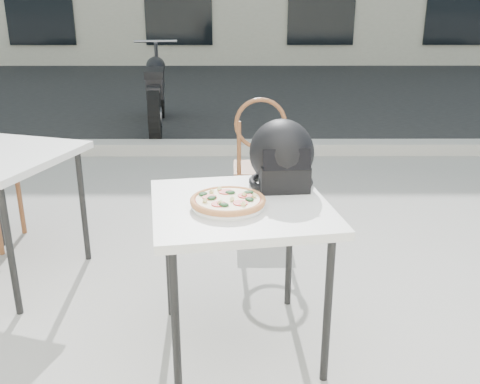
{
  "coord_description": "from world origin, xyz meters",
  "views": [
    {
      "loc": [
        -0.29,
        -2.42,
        1.51
      ],
      "look_at": [
        -0.28,
        -0.31,
        0.75
      ],
      "focal_mm": 40.0,
      "sensor_mm": 36.0,
      "label": 1
    }
  ],
  "objects_px": {
    "pizza": "(228,200)",
    "cafe_chair_main": "(259,155)",
    "cafe_table_main": "(240,217)",
    "helmet": "(282,157)",
    "plate": "(228,205)",
    "motorcycle": "(157,92)"
  },
  "relations": [
    {
      "from": "motorcycle",
      "to": "cafe_chair_main",
      "type": "bearing_deg",
      "value": -75.58
    },
    {
      "from": "plate",
      "to": "helmet",
      "type": "bearing_deg",
      "value": 49.57
    },
    {
      "from": "cafe_chair_main",
      "to": "motorcycle",
      "type": "relative_size",
      "value": 0.44
    },
    {
      "from": "plate",
      "to": "pizza",
      "type": "relative_size",
      "value": 0.85
    },
    {
      "from": "pizza",
      "to": "motorcycle",
      "type": "bearing_deg",
      "value": 102.0
    },
    {
      "from": "pizza",
      "to": "cafe_chair_main",
      "type": "distance_m",
      "value": 1.48
    },
    {
      "from": "helmet",
      "to": "motorcycle",
      "type": "height_order",
      "value": "motorcycle"
    },
    {
      "from": "cafe_table_main",
      "to": "plate",
      "type": "relative_size",
      "value": 2.66
    },
    {
      "from": "cafe_table_main",
      "to": "cafe_chair_main",
      "type": "relative_size",
      "value": 0.92
    },
    {
      "from": "pizza",
      "to": "helmet",
      "type": "bearing_deg",
      "value": 49.55
    },
    {
      "from": "pizza",
      "to": "motorcycle",
      "type": "xyz_separation_m",
      "value": [
        -0.95,
        4.47,
        -0.28
      ]
    },
    {
      "from": "helmet",
      "to": "cafe_chair_main",
      "type": "bearing_deg",
      "value": 87.33
    },
    {
      "from": "helmet",
      "to": "motorcycle",
      "type": "bearing_deg",
      "value": 100.61
    },
    {
      "from": "helmet",
      "to": "motorcycle",
      "type": "distance_m",
      "value": 4.37
    },
    {
      "from": "cafe_table_main",
      "to": "pizza",
      "type": "xyz_separation_m",
      "value": [
        -0.05,
        -0.05,
        0.09
      ]
    },
    {
      "from": "plate",
      "to": "pizza",
      "type": "xyz_separation_m",
      "value": [
        0.0,
        0.0,
        0.02
      ]
    },
    {
      "from": "motorcycle",
      "to": "pizza",
      "type": "bearing_deg",
      "value": -84.27
    },
    {
      "from": "cafe_table_main",
      "to": "helmet",
      "type": "distance_m",
      "value": 0.36
    },
    {
      "from": "cafe_chair_main",
      "to": "motorcycle",
      "type": "height_order",
      "value": "motorcycle"
    },
    {
      "from": "motorcycle",
      "to": "cafe_table_main",
      "type": "bearing_deg",
      "value": -83.49
    },
    {
      "from": "plate",
      "to": "pizza",
      "type": "distance_m",
      "value": 0.02
    },
    {
      "from": "plate",
      "to": "motorcycle",
      "type": "height_order",
      "value": "motorcycle"
    }
  ]
}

